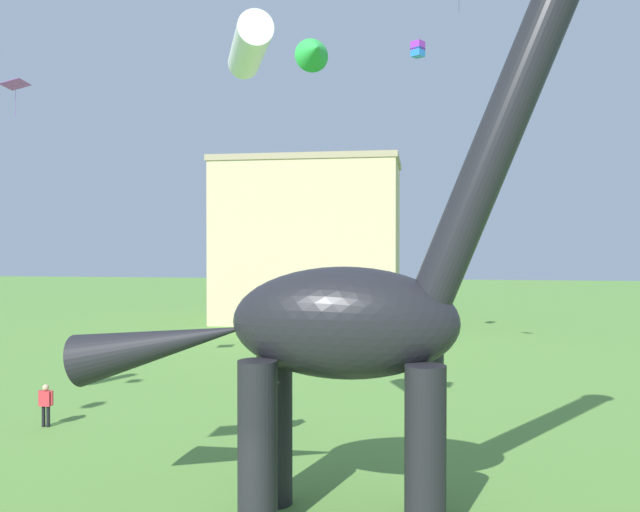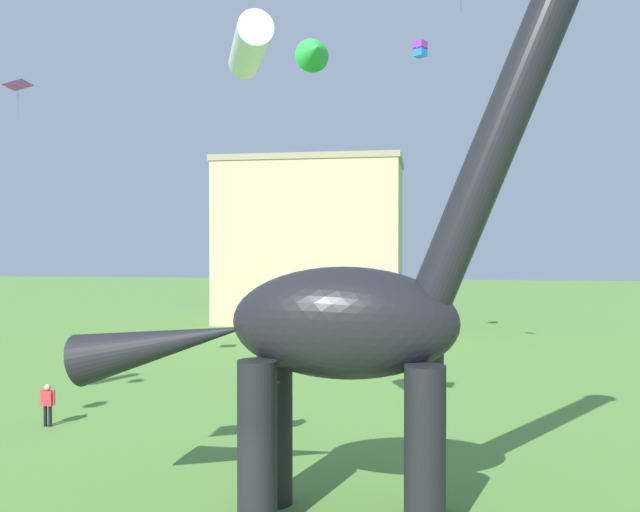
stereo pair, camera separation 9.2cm
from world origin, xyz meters
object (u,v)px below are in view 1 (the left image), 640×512
object	(u,v)px
dinosaur_sculpture	(342,323)
kite_high_right	(418,49)
kite_mid_center	(15,85)
person_near_flyer	(277,405)
kite_mid_right	(263,48)
person_vendor_side	(46,401)

from	to	relation	value
dinosaur_sculpture	kite_high_right	xyz separation A→B (m)	(1.63, 22.16, 12.94)
dinosaur_sculpture	kite_mid_center	world-z (taller)	kite_mid_center
dinosaur_sculpture	kite_mid_center	bearing A→B (deg)	134.87
person_near_flyer	kite_mid_right	xyz separation A→B (m)	(0.80, -5.16, 10.75)
person_vendor_side	kite_high_right	world-z (taller)	kite_high_right
dinosaur_sculpture	kite_mid_right	xyz separation A→B (m)	(-2.31, 1.81, 7.03)
kite_high_right	kite_mid_right	bearing A→B (deg)	-100.96
kite_high_right	kite_mid_right	size ratio (longest dim) A/B	0.26
person_near_flyer	kite_mid_right	size ratio (longest dim) A/B	0.47
dinosaur_sculpture	kite_high_right	bearing A→B (deg)	75.12
kite_high_right	kite_mid_center	world-z (taller)	kite_high_right
dinosaur_sculpture	person_vendor_side	distance (m)	13.60
dinosaur_sculpture	person_near_flyer	xyz separation A→B (m)	(-3.10, 6.97, -3.72)
kite_mid_center	kite_mid_right	xyz separation A→B (m)	(13.04, -8.72, -1.69)
kite_high_right	dinosaur_sculpture	bearing A→B (deg)	-94.22
person_vendor_side	person_near_flyer	world-z (taller)	person_near_flyer
person_vendor_side	kite_high_right	xyz separation A→B (m)	(13.06, 15.81, 16.69)
person_near_flyer	kite_high_right	distance (m)	23.04
dinosaur_sculpture	person_near_flyer	distance (m)	8.49
dinosaur_sculpture	person_vendor_side	xyz separation A→B (m)	(-11.42, 6.35, -3.74)
kite_mid_right	person_vendor_side	bearing A→B (deg)	153.52
person_near_flyer	kite_mid_center	size ratio (longest dim) A/B	1.05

